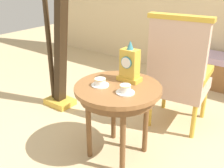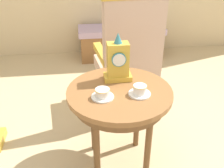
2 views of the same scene
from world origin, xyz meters
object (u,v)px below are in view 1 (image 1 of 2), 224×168
at_px(teacup_left, 100,82).
at_px(armchair, 179,72).
at_px(side_table, 118,95).
at_px(harp, 57,45).
at_px(teacup_right, 125,89).
at_px(mantel_clock, 130,65).

xyz_separation_m(teacup_left, armchair, (0.31, 0.79, -0.08)).
xyz_separation_m(side_table, harp, (-1.05, 0.33, 0.16)).
bearing_deg(armchair, teacup_left, -111.60).
distance_m(teacup_right, harp, 1.24).
bearing_deg(teacup_left, mantel_clock, 60.46).
height_order(teacup_right, mantel_clock, mantel_clock).
bearing_deg(harp, mantel_clock, -9.96).
xyz_separation_m(teacup_right, harp, (-1.17, 0.40, 0.05)).
bearing_deg(teacup_left, teacup_right, 1.59).
height_order(teacup_left, armchair, armchair).
xyz_separation_m(side_table, armchair, (0.19, 0.71, 0.03)).
bearing_deg(teacup_right, side_table, 148.83).
relative_size(armchair, harp, 0.63).
height_order(teacup_left, teacup_right, teacup_right).
xyz_separation_m(mantel_clock, armchair, (0.19, 0.57, -0.19)).
xyz_separation_m(teacup_left, teacup_right, (0.23, 0.01, 0.00)).
relative_size(teacup_left, mantel_clock, 0.42).
distance_m(side_table, armchair, 0.74).
distance_m(teacup_left, teacup_right, 0.23).
distance_m(armchair, harp, 1.31).
xyz_separation_m(side_table, teacup_right, (0.12, -0.07, 0.11)).
distance_m(teacup_left, armchair, 0.85).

